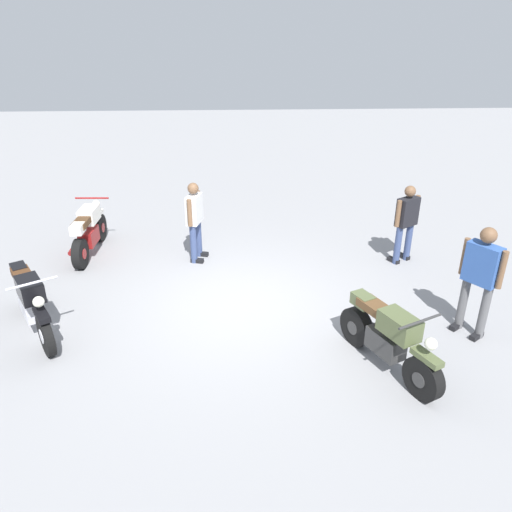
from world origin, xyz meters
name	(u,v)px	position (x,y,z in m)	size (l,w,h in m)	color
ground_plane	(239,306)	(0.00, 0.00, 0.00)	(40.00, 40.00, 0.00)	gray
motorcycle_black_cruiser	(32,302)	(3.20, 0.57, 0.52)	(1.21, 1.83, 1.09)	black
motorcycle_cream_vintage	(89,232)	(3.06, -2.28, 0.49)	(0.70, 1.95, 1.07)	black
motorcycle_olive_vintage	(388,339)	(-2.05, 1.75, 0.49)	(1.03, 1.82, 1.07)	black
person_in_blue_shirt	(480,274)	(-3.61, 0.92, 1.03)	(0.52, 0.60, 1.77)	#59595B
person_in_white_shirt	(195,217)	(0.83, -1.92, 0.91)	(0.40, 0.63, 1.62)	#384772
person_in_black_shirt	(406,220)	(-3.31, -1.62, 0.89)	(0.58, 0.48, 1.59)	#384772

